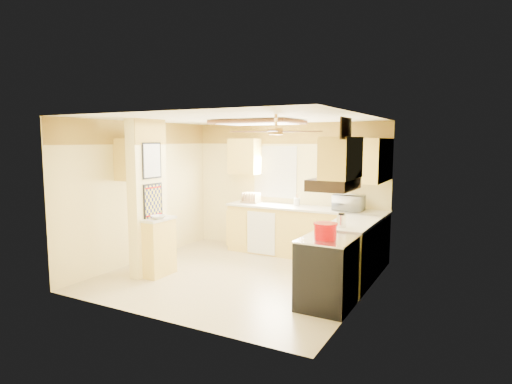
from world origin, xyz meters
The scene contains 34 objects.
floor centered at (0.00, 0.00, 0.00)m, with size 4.00×4.00×0.00m, color #C3AF87.
ceiling centered at (0.00, 0.00, 2.50)m, with size 4.00×4.00×0.00m, color white.
wall_back centered at (0.00, 1.90, 1.25)m, with size 4.00×4.00×0.00m, color #FFEB9B.
wall_front centered at (0.00, -1.90, 1.25)m, with size 4.00×4.00×0.00m, color #FFEB9B.
wall_left centered at (-2.00, 0.00, 1.25)m, with size 3.80×3.80×0.00m, color #FFEB9B.
wall_right centered at (2.00, 0.00, 1.25)m, with size 3.80×3.80×0.00m, color #FFEB9B.
wallpaper_border centered at (0.00, 1.88, 2.30)m, with size 4.00×0.02×0.40m, color gold.
partition_column centered at (-1.35, -0.55, 1.25)m, with size 0.20×0.70×2.50m, color #FFEB9B.
partition_ledge centered at (-1.13, -0.55, 0.45)m, with size 0.25×0.55×0.90m, color #FFDA67.
ledge_top centered at (-1.13, -0.55, 0.92)m, with size 0.28×0.58×0.04m, color silver.
lower_cabinets_back centered at (0.50, 1.60, 0.45)m, with size 3.00×0.60×0.90m, color #FFDA67.
lower_cabinets_right centered at (1.70, 0.60, 0.45)m, with size 0.60×1.40×0.90m, color #FFDA67.
countertop_back centered at (0.50, 1.59, 0.92)m, with size 3.04×0.64×0.04m, color silver.
countertop_right centered at (1.69, 0.60, 0.92)m, with size 0.64×1.44×0.04m, color silver.
dishwasher_panel centered at (-0.25, 1.29, 0.43)m, with size 0.58×0.02×0.80m, color white.
window centered at (-0.25, 1.89, 1.55)m, with size 0.92×0.02×1.02m.
upper_cab_back_left centered at (-0.85, 1.72, 1.85)m, with size 0.60×0.35×0.70m, color #FFDA67.
upper_cab_back_right centered at (1.55, 1.72, 1.85)m, with size 0.90×0.35×0.70m, color #FFDA67.
upper_cab_right centered at (1.82, 1.25, 1.85)m, with size 0.35×1.00×0.70m, color #FFDA67.
upper_cab_left_wall centered at (-1.82, -0.25, 1.85)m, with size 0.35×0.75×0.70m, color #FFDA67.
upper_cab_over_stove centered at (1.82, -0.55, 1.95)m, with size 0.35×0.76×0.52m, color #FFDA67.
stove centered at (1.67, -0.55, 0.46)m, with size 0.68×0.77×0.92m.
range_hood centered at (1.74, -0.55, 1.62)m, with size 0.50×0.76×0.14m, color black.
poster_menu centered at (-1.24, -0.55, 1.85)m, with size 0.02×0.42×0.57m.
poster_nashville centered at (-1.24, -0.55, 1.20)m, with size 0.02×0.42×0.57m.
ceiling_light_panel centered at (0.10, 0.50, 2.46)m, with size 1.35×0.95×0.06m.
ceiling_fan centered at (1.00, -0.70, 2.29)m, with size 1.15×1.15×0.26m.
vent_grate centered at (1.98, -0.90, 2.30)m, with size 0.02×0.40×0.25m, color black.
microwave centered at (1.33, 1.58, 1.08)m, with size 0.50×0.34×0.28m, color white.
bowl centered at (-1.09, -0.61, 0.97)m, with size 0.22×0.22×0.05m, color white.
dutch_oven centered at (1.65, -0.58, 1.02)m, with size 0.31×0.31×0.21m.
kettle centered at (1.65, 0.12, 1.03)m, with size 0.13×0.13×0.20m.
dish_rack centered at (-0.65, 1.62, 1.01)m, with size 0.35×0.26×0.20m.
utensil_crock centered at (0.31, 1.67, 1.02)m, with size 0.12×0.12×0.23m.
Camera 1 is at (3.40, -5.72, 2.16)m, focal length 30.00 mm.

